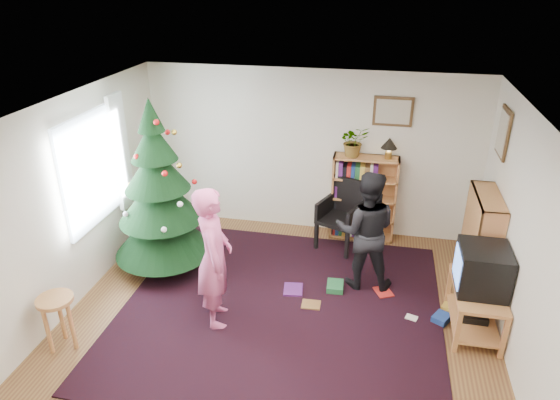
% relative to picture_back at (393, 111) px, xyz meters
% --- Properties ---
extents(floor, '(5.00, 5.00, 0.00)m').
position_rel_picture_back_xyz_m(floor, '(-1.15, -2.48, -1.95)').
color(floor, brown).
rests_on(floor, ground).
extents(ceiling, '(5.00, 5.00, 0.00)m').
position_rel_picture_back_xyz_m(ceiling, '(-1.15, -2.48, 0.55)').
color(ceiling, white).
rests_on(ceiling, wall_back).
extents(wall_back, '(5.00, 0.02, 2.50)m').
position_rel_picture_back_xyz_m(wall_back, '(-1.15, 0.02, -0.70)').
color(wall_back, silver).
rests_on(wall_back, floor).
extents(wall_left, '(0.02, 5.00, 2.50)m').
position_rel_picture_back_xyz_m(wall_left, '(-3.65, -2.48, -0.70)').
color(wall_left, silver).
rests_on(wall_left, floor).
extents(wall_right, '(0.02, 5.00, 2.50)m').
position_rel_picture_back_xyz_m(wall_right, '(1.35, -2.48, -0.70)').
color(wall_right, silver).
rests_on(wall_right, floor).
extents(rug, '(3.80, 3.60, 0.02)m').
position_rel_picture_back_xyz_m(rug, '(-1.15, -2.17, -1.94)').
color(rug, black).
rests_on(rug, floor).
extents(window_pane, '(0.04, 1.20, 1.40)m').
position_rel_picture_back_xyz_m(window_pane, '(-3.62, -1.88, -0.45)').
color(window_pane, silver).
rests_on(window_pane, wall_left).
extents(curtain, '(0.06, 0.35, 1.60)m').
position_rel_picture_back_xyz_m(curtain, '(-3.58, -1.18, -0.45)').
color(curtain, white).
rests_on(curtain, wall_left).
extents(picture_back, '(0.55, 0.03, 0.42)m').
position_rel_picture_back_xyz_m(picture_back, '(0.00, 0.00, 0.00)').
color(picture_back, '#4C3319').
rests_on(picture_back, wall_back).
extents(picture_right, '(0.03, 0.50, 0.60)m').
position_rel_picture_back_xyz_m(picture_right, '(1.33, -0.73, 0.00)').
color(picture_right, '#4C3319').
rests_on(picture_right, wall_right).
extents(christmas_tree, '(1.31, 1.31, 2.37)m').
position_rel_picture_back_xyz_m(christmas_tree, '(-2.90, -1.56, -0.96)').
color(christmas_tree, '#3F2816').
rests_on(christmas_tree, rug).
extents(bookshelf_back, '(0.95, 0.30, 1.30)m').
position_rel_picture_back_xyz_m(bookshelf_back, '(-0.31, -0.14, -1.29)').
color(bookshelf_back, '#C47846').
rests_on(bookshelf_back, floor).
extents(bookshelf_right, '(0.30, 0.95, 1.30)m').
position_rel_picture_back_xyz_m(bookshelf_right, '(1.19, -1.20, -1.29)').
color(bookshelf_right, '#C47846').
rests_on(bookshelf_right, floor).
extents(tv_stand, '(0.53, 0.95, 0.55)m').
position_rel_picture_back_xyz_m(tv_stand, '(1.07, -2.06, -1.62)').
color(tv_stand, '#C47846').
rests_on(tv_stand, floor).
extents(crt_tv, '(0.53, 0.58, 0.50)m').
position_rel_picture_back_xyz_m(crt_tv, '(1.07, -2.06, -1.15)').
color(crt_tv, black).
rests_on(crt_tv, tv_stand).
extents(armchair, '(0.72, 0.74, 1.01)m').
position_rel_picture_back_xyz_m(armchair, '(-0.61, -0.43, -1.40)').
color(armchair, black).
rests_on(armchair, rug).
extents(stool, '(0.38, 0.38, 0.64)m').
position_rel_picture_back_xyz_m(stool, '(-3.35, -3.29, -1.46)').
color(stool, '#C47846').
rests_on(stool, floor).
extents(person_standing, '(0.58, 0.71, 1.69)m').
position_rel_picture_back_xyz_m(person_standing, '(-1.84, -2.51, -1.10)').
color(person_standing, '#C24D7F').
rests_on(person_standing, rug).
extents(person_by_chair, '(0.79, 0.63, 1.58)m').
position_rel_picture_back_xyz_m(person_by_chair, '(-0.22, -1.43, -1.16)').
color(person_by_chair, black).
rests_on(person_by_chair, rug).
extents(potted_plant, '(0.51, 0.49, 0.45)m').
position_rel_picture_back_xyz_m(potted_plant, '(-0.51, -0.14, -0.42)').
color(potted_plant, gray).
rests_on(potted_plant, bookshelf_back).
extents(table_lamp, '(0.23, 0.23, 0.31)m').
position_rel_picture_back_xyz_m(table_lamp, '(-0.01, -0.14, -0.44)').
color(table_lamp, '#A57F33').
rests_on(table_lamp, bookshelf_back).
extents(floor_clutter, '(2.14, 0.65, 0.08)m').
position_rel_picture_back_xyz_m(floor_clutter, '(-0.05, -1.84, -1.91)').
color(floor_clutter, '#A51E19').
rests_on(floor_clutter, rug).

